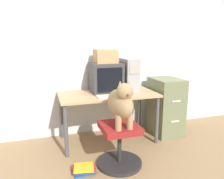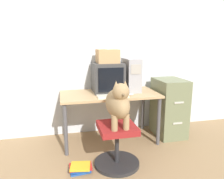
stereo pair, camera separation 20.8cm
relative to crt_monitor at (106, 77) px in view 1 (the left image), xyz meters
The scene contains 12 objects.
ground_plane 1.02m from the crt_monitor, 90.59° to the right, with size 12.00×12.00×0.00m, color #937551.
wall_back 0.48m from the crt_monitor, 90.90° to the left, with size 8.00×0.05×2.60m.
desk 0.31m from the crt_monitor, 92.40° to the right, with size 1.36×0.69×0.71m.
crt_monitor is the anchor object (origin of this frame).
pc_tower 0.34m from the crt_monitor, ahead, with size 0.19×0.42×0.47m.
keyboard 0.38m from the crt_monitor, 91.73° to the right, with size 0.41×0.17×0.03m.
computer_mouse 0.44m from the crt_monitor, 50.28° to the right, with size 0.06×0.04×0.03m.
office_chair 1.02m from the crt_monitor, 94.92° to the right, with size 0.53×0.53×0.50m.
dog 0.82m from the crt_monitor, 94.71° to the right, with size 0.24×0.52×0.53m.
filing_cabinet 1.05m from the crt_monitor, ahead, with size 0.40×0.55×0.87m.
cardboard_box 0.30m from the crt_monitor, 90.00° to the left, with size 0.30×0.28×0.19m.
book_stack_floor 1.29m from the crt_monitor, 121.43° to the right, with size 0.26×0.23×0.08m.
Camera 1 is at (-0.86, -2.51, 1.42)m, focal length 35.00 mm.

